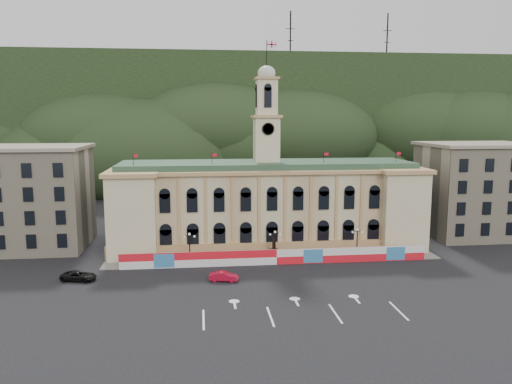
{
  "coord_description": "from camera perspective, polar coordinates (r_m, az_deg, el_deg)",
  "views": [
    {
      "loc": [
        -12.12,
        -62.33,
        23.74
      ],
      "look_at": [
        -3.04,
        18.0,
        11.51
      ],
      "focal_mm": 35.0,
      "sensor_mm": 36.0,
      "label": 1
    }
  ],
  "objects": [
    {
      "name": "ground",
      "position": [
        67.8,
        4.36,
        -11.92
      ],
      "size": [
        260.0,
        260.0,
        0.0
      ],
      "primitive_type": "plane",
      "color": "black",
      "rests_on": "ground"
    },
    {
      "name": "pavement",
      "position": [
        84.38,
        2.09,
        -7.69
      ],
      "size": [
        56.0,
        5.5,
        0.16
      ],
      "primitive_type": "cube",
      "color": "slate",
      "rests_on": "ground"
    },
    {
      "name": "lamp_right",
      "position": [
        86.04,
        11.48,
        -5.47
      ],
      "size": [
        1.96,
        0.44,
        5.15
      ],
      "color": "black",
      "rests_on": "ground"
    },
    {
      "name": "side_building_right",
      "position": [
        109.29,
        23.91,
        0.28
      ],
      "size": [
        21.0,
        17.0,
        18.6
      ],
      "color": "#C0B294",
      "rests_on": "ground"
    },
    {
      "name": "black_suv",
      "position": [
        78.25,
        -19.6,
        -9.03
      ],
      "size": [
        4.51,
        6.12,
        1.43
      ],
      "primitive_type": "imported",
      "rotation": [
        0.0,
        0.0,
        1.35
      ],
      "color": "black",
      "rests_on": "ground"
    },
    {
      "name": "lane_markings",
      "position": [
        63.23,
        5.23,
        -13.48
      ],
      "size": [
        26.0,
        10.0,
        0.02
      ],
      "primitive_type": null,
      "color": "white",
      "rests_on": "ground"
    },
    {
      "name": "red_sedan",
      "position": [
        73.82,
        -3.7,
        -9.6
      ],
      "size": [
        2.91,
        4.74,
        1.4
      ],
      "primitive_type": "imported",
      "rotation": [
        0.0,
        0.0,
        1.4
      ],
      "color": "#AA0C25",
      "rests_on": "ground"
    },
    {
      "name": "statue",
      "position": [
        84.32,
        2.07,
        -6.92
      ],
      "size": [
        1.4,
        1.4,
        3.72
      ],
      "color": "#595651",
      "rests_on": "ground"
    },
    {
      "name": "side_building_left",
      "position": [
        99.3,
        -24.49,
        -0.52
      ],
      "size": [
        21.0,
        17.0,
        18.6
      ],
      "color": "#C0B294",
      "rests_on": "ground"
    },
    {
      "name": "lamp_left",
      "position": [
        82.0,
        -7.6,
        -6.07
      ],
      "size": [
        1.96,
        0.44,
        5.15
      ],
      "color": "black",
      "rests_on": "ground"
    },
    {
      "name": "lamp_center",
      "position": [
        82.87,
        2.18,
        -5.84
      ],
      "size": [
        1.96,
        0.44,
        5.15
      ],
      "color": "black",
      "rests_on": "ground"
    },
    {
      "name": "hill_ridge",
      "position": [
        184.78,
        -2.7,
        7.27
      ],
      "size": [
        230.0,
        80.0,
        64.0
      ],
      "color": "black",
      "rests_on": "ground"
    },
    {
      "name": "hoarding_fence",
      "position": [
        81.52,
        2.41,
        -7.42
      ],
      "size": [
        50.0,
        0.44,
        2.5
      ],
      "color": "red",
      "rests_on": "ground"
    },
    {
      "name": "city_hall",
      "position": [
        92.16,
        1.2,
        -1.33
      ],
      "size": [
        56.2,
        17.6,
        37.1
      ],
      "color": "beige",
      "rests_on": "ground"
    }
  ]
}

